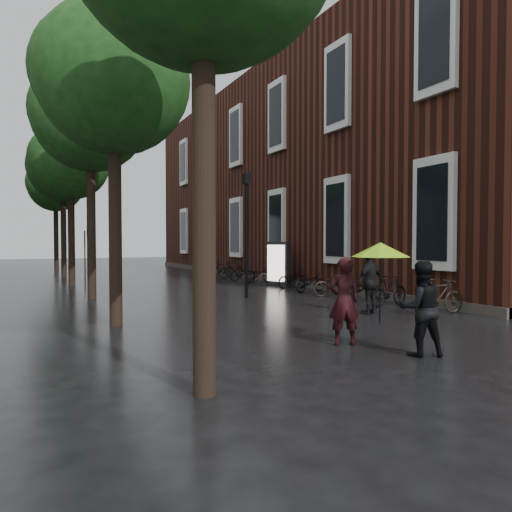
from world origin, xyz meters
TOP-DOWN VIEW (x-y plane):
  - ground at (0.00, 0.00)m, footprint 120.00×120.00m
  - brick_building at (10.47, 19.46)m, footprint 10.20×33.20m
  - street_trees at (-3.99, 15.91)m, footprint 4.33×34.03m
  - person_burgundy at (-0.43, 2.55)m, footprint 0.76×0.63m
  - person_black at (0.29, 1.24)m, footprint 1.04×0.94m
  - lime_umbrella at (-0.14, 1.83)m, footprint 1.09×1.09m
  - pedestrian_walking at (2.80, 5.46)m, footprint 1.15×0.65m
  - parked_bicycles at (4.62, 12.49)m, footprint 2.10×17.17m
  - ad_lightbox at (4.61, 13.90)m, footprint 0.32×1.40m
  - lamp_post at (1.30, 10.59)m, footprint 0.24×0.24m
  - cycle_sign at (-3.52, 17.90)m, footprint 0.15×0.53m

SIDE VIEW (x-z plane):
  - ground at x=0.00m, z-range 0.00..0.00m
  - parked_bicycles at x=4.62m, z-range -0.05..0.98m
  - person_black at x=0.29m, z-range 0.00..1.74m
  - person_burgundy at x=-0.43m, z-range 0.00..1.78m
  - pedestrian_walking at x=2.80m, z-range 0.00..1.84m
  - ad_lightbox at x=4.61m, z-range 0.00..2.11m
  - cycle_sign at x=-3.52m, z-range 0.47..3.37m
  - lime_umbrella at x=-0.14m, z-range 1.13..2.74m
  - lamp_post at x=1.30m, z-range 0.50..5.13m
  - brick_building at x=10.47m, z-range -0.01..11.99m
  - street_trees at x=-3.99m, z-range 1.88..10.79m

